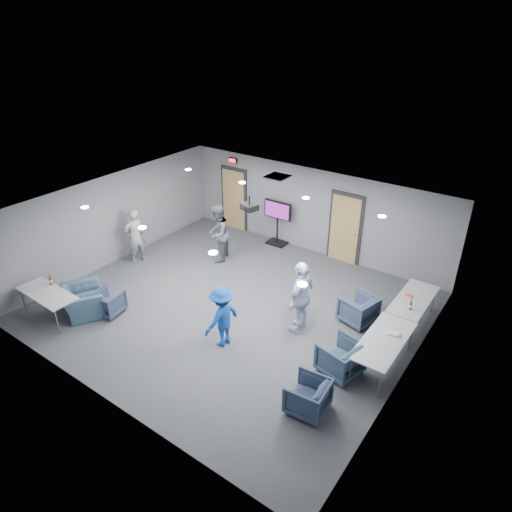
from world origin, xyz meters
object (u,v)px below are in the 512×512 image
Objects in this scene: person_d at (222,317)px; person_a at (135,236)px; chair_right_a at (358,309)px; projector at (249,207)px; bottle_front at (51,281)px; tv_stand at (277,220)px; person_b at (218,234)px; chair_front_b at (83,301)px; person_c at (301,297)px; chair_right_c at (308,396)px; table_right_a at (413,300)px; chair_right_b at (340,358)px; table_right_b at (384,341)px; chair_front_a at (109,302)px; table_front_left at (47,294)px; bottle_right at (411,306)px.

person_a is at bearing -102.55° from person_d.
chair_right_a is 3.73m from projector.
tv_stand reaches higher than bottle_front.
person_b is 6.09× the size of bottle_front.
person_a is at bearing -66.81° from chair_right_a.
person_b is 4.32m from chair_front_b.
person_c is (3.82, -1.57, 0.02)m from person_b.
chair_right_c is 0.43× the size of table_right_a.
table_right_b is at bearing 149.24° from chair_right_b.
tv_stand is at bearing -154.37° from person_d.
bottle_front is at bearing -41.54° from person_b.
person_c is 1.03× the size of table_right_a.
tv_stand is (0.86, 1.98, -0.06)m from person_b.
chair_front_a is 0.40× the size of table_front_left.
bottle_right is at bearing 162.45° from chair_right_c.
chair_right_a is at bearing -171.66° from bottle_right.
person_c is 2.12m from table_right_b.
person_b is 3.86m from chair_front_a.
person_a is 1.15× the size of person_d.
table_right_a is 8.99m from bottle_front.
table_right_b is 1.41m from bottle_right.
bottle_front is at bearing 19.01° from chair_front_a.
chair_front_b is 7.36m from table_right_b.
table_front_left is at bearing -41.40° from chair_right_a.
bottle_front is (-0.24, 0.30, 0.16)m from table_front_left.
chair_front_a is at bearing -109.82° from projector.
table_front_left is 0.41m from bottle_front.
chair_front_b is 6.44m from tv_stand.
table_right_b is at bearing 118.74° from person_d.
chair_right_c is at bearing -52.24° from tv_stand.
table_right_a is 3.85× the size of projector.
bottle_right is (7.97, 1.22, -0.03)m from person_a.
chair_right_a is (1.00, 1.10, -0.56)m from person_c.
person_a is 2.27× the size of chair_right_c.
person_b is 1.00× the size of table_right_a.
chair_right_b is (2.62, 0.71, -0.38)m from person_d.
person_c is at bearing -50.12° from tv_stand.
chair_right_c is 2.58× the size of bottle_front.
chair_front_b is (-3.65, -1.10, -0.40)m from person_d.
chair_front_a is at bearing -27.38° from person_b.
person_d is 2.69m from chair_right_c.
table_front_left is at bearing -62.65° from person_c.
tv_stand is at bearing 72.27° from table_front_left.
chair_front_a is at bearing -66.28° from person_c.
chair_right_a is at bearing 64.33° from person_b.
table_right_a is 5.38m from tv_stand.
person_a reaches higher than chair_right_a.
chair_front_a is at bearing -62.31° from chair_right_b.
person_c reaches higher than table_right_b.
person_d is at bearing -70.38° from tv_stand.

